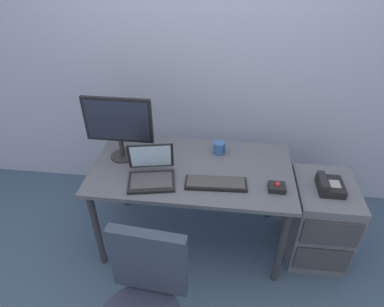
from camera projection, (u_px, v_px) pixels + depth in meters
ground_plane at (192, 236)px, 2.76m from camera, size 8.00×8.00×0.00m
back_wall at (203, 42)px, 2.56m from camera, size 6.00×0.10×2.80m
desk at (192, 176)px, 2.39m from camera, size 1.42×0.77×0.73m
file_cabinet at (319, 220)px, 2.48m from camera, size 0.42×0.53×0.64m
desk_phone at (329, 185)px, 2.26m from camera, size 0.17×0.20×0.09m
monitor_main at (118, 124)px, 2.29m from camera, size 0.49×0.18×0.48m
keyboard at (216, 183)px, 2.18m from camera, size 0.42×0.16×0.03m
laptop at (151, 172)px, 2.21m from camera, size 0.36×0.33×0.24m
trackball_mouse at (277, 187)px, 2.13m from camera, size 0.11×0.09×0.07m
coffee_mug at (219, 148)px, 2.46m from camera, size 0.09×0.08×0.09m
cell_phone at (152, 156)px, 2.45m from camera, size 0.14×0.15×0.01m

